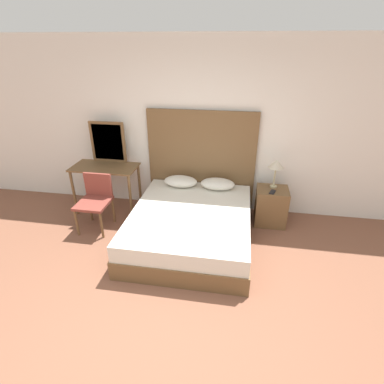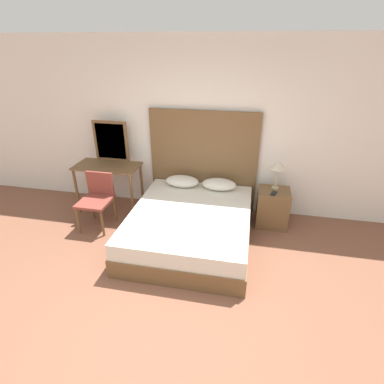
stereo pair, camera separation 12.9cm
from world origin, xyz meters
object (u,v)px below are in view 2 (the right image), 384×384
object	(u,v)px
phone_on_nightstand	(274,193)
table_lamp	(278,166)
bed	(191,226)
phone_on_bed	(161,215)
vanity_desk	(108,173)
chair	(97,196)
nightstand	(272,208)

from	to	relation	value
phone_on_nightstand	table_lamp	bearing A→B (deg)	82.41
bed	phone_on_bed	world-z (taller)	phone_on_bed
table_lamp	phone_on_nightstand	size ratio (longest dim) A/B	2.69
vanity_desk	chair	bearing A→B (deg)	-85.73
table_lamp	chair	size ratio (longest dim) A/B	0.54
nightstand	vanity_desk	xyz separation A→B (m)	(-2.65, -0.04, 0.37)
vanity_desk	phone_on_bed	bearing A→B (deg)	-35.34
bed	phone_on_nightstand	bearing A→B (deg)	26.66
phone_on_bed	vanity_desk	distance (m)	1.41
chair	vanity_desk	bearing A→B (deg)	94.27
bed	phone_on_bed	bearing A→B (deg)	-154.73
phone_on_nightstand	vanity_desk	xyz separation A→B (m)	(-2.64, 0.07, 0.07)
table_lamp	chair	distance (m)	2.74
bed	nightstand	bearing A→B (deg)	30.33
table_lamp	chair	world-z (taller)	table_lamp
phone_on_nightstand	vanity_desk	distance (m)	2.64
phone_on_nightstand	vanity_desk	world-z (taller)	vanity_desk
phone_on_bed	table_lamp	world-z (taller)	table_lamp
phone_on_nightstand	vanity_desk	size ratio (longest dim) A/B	0.16
bed	vanity_desk	size ratio (longest dim) A/B	1.89
phone_on_bed	nightstand	size ratio (longest dim) A/B	0.28
nightstand	vanity_desk	world-z (taller)	vanity_desk
phone_on_bed	chair	world-z (taller)	chair
bed	phone_on_nightstand	size ratio (longest dim) A/B	11.89
nightstand	phone_on_bed	bearing A→B (deg)	-150.86
phone_on_bed	chair	size ratio (longest dim) A/B	0.20
table_lamp	phone_on_nightstand	bearing A→B (deg)	-97.59
bed	chair	xyz separation A→B (m)	(-1.47, 0.14, 0.25)
table_lamp	phone_on_nightstand	xyz separation A→B (m)	(-0.03, -0.19, -0.36)
phone_on_bed	chair	xyz separation A→B (m)	(-1.10, 0.31, 0.00)
nightstand	phone_on_nightstand	xyz separation A→B (m)	(-0.02, -0.10, 0.30)
bed	table_lamp	world-z (taller)	table_lamp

